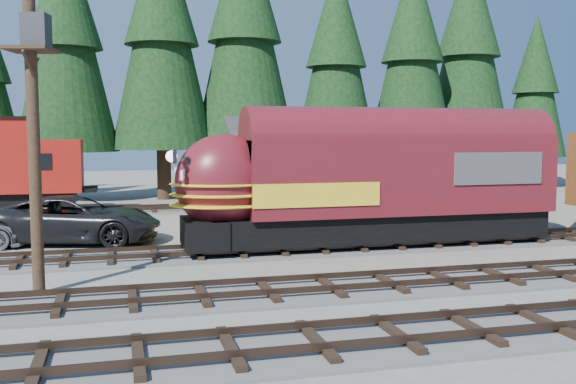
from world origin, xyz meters
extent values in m
plane|color=#6B665B|center=(0.00, 0.00, 0.00)|extent=(120.00, 120.00, 0.00)
cube|color=#4C4947|center=(-10.00, 18.00, 0.04)|extent=(32.00, 3.20, 0.08)
cube|color=#38281E|center=(-10.00, 17.28, 0.25)|extent=(32.00, 0.08, 0.16)
cube|color=#38281E|center=(-10.00, 18.72, 0.25)|extent=(32.00, 0.08, 0.16)
cube|color=gold|center=(0.00, 10.50, 1.70)|extent=(12.00, 6.00, 3.40)
cube|color=yellow|center=(0.00, 10.50, 4.12)|extent=(11.88, 3.30, 1.44)
cube|color=white|center=(-6.04, 9.50, 2.20)|extent=(0.06, 2.40, 0.60)
cone|color=black|center=(-14.74, 25.16, 10.63)|extent=(6.49, 6.49, 14.77)
cone|color=black|center=(-8.67, 24.83, 11.06)|extent=(6.75, 6.75, 15.37)
cone|color=black|center=(-3.09, 24.97, 11.50)|extent=(7.01, 7.01, 15.98)
cone|color=black|center=(3.76, 25.61, 9.93)|extent=(6.06, 6.06, 13.81)
cone|color=black|center=(9.83, 25.79, 10.50)|extent=(6.41, 6.41, 14.60)
cone|color=black|center=(15.39, 27.27, 11.28)|extent=(6.88, 6.88, 15.68)
cone|color=black|center=(21.42, 26.99, 8.32)|extent=(5.07, 5.07, 11.56)
cube|color=black|center=(-1.91, 4.00, 0.84)|extent=(13.33, 2.39, 1.03)
cube|color=maroon|center=(-1.16, 4.00, 2.76)|extent=(12.16, 2.81, 2.81)
ellipsoid|color=maroon|center=(-7.99, 4.00, 2.67)|extent=(3.56, 2.75, 3.46)
cube|color=#38383A|center=(2.30, 4.00, 3.09)|extent=(3.74, 2.87, 1.22)
sphere|color=white|center=(-9.85, 4.00, 3.61)|extent=(0.41, 0.41, 0.41)
cube|color=maroon|center=(-17.30, 18.00, 4.64)|extent=(2.25, 2.06, 1.12)
cylinder|color=black|center=(-13.87, -0.28, 4.98)|extent=(0.33, 0.33, 9.96)
cube|color=black|center=(-13.87, -0.28, 6.64)|extent=(1.49, 1.49, 0.09)
cube|color=#333338|center=(-13.70, -0.28, 7.14)|extent=(0.78, 0.71, 0.89)
imported|color=black|center=(-13.45, 8.14, 0.95)|extent=(7.43, 4.71, 1.91)
camera|label=1|loc=(-11.70, -18.84, 4.41)|focal=40.00mm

